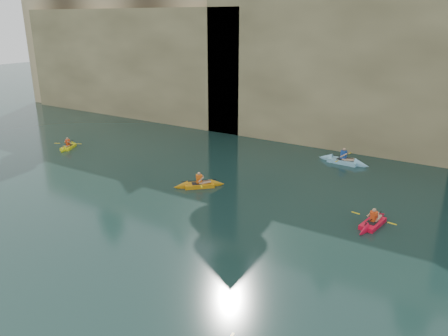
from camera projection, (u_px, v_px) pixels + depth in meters
The scene contains 10 objects.
ground at pixel (105, 287), 15.91m from camera, with size 160.00×160.00×0.00m, color black.
cliff at pixel (358, 58), 37.94m from camera, with size 70.00×16.00×12.00m, color tan.
cliff_slab_west at pixel (130, 62), 42.36m from camera, with size 26.00×2.40×10.56m, color tan.
cliff_slab_center at pixel (356, 72), 31.11m from camera, with size 24.00×2.40×11.40m, color tan.
sea_cave_west at pixel (143, 98), 41.90m from camera, with size 4.50×1.00×4.00m, color black.
sea_cave_center at pixel (274, 120), 34.96m from camera, with size 3.50×1.00×3.20m, color black.
kayaker_orange at pixel (199, 185), 25.34m from camera, with size 2.66×2.56×1.14m.
kayaker_red_far at pixel (373, 223), 20.63m from camera, with size 2.18×3.06×1.10m.
kayaker_yellow at pixel (68, 147), 32.89m from camera, with size 1.93×2.59×1.05m.
kayaker_ltblue_mid at pixel (343, 161), 29.50m from camera, with size 3.59×2.63×1.35m.
Camera 1 is at (10.95, -9.20, 9.30)m, focal length 35.00 mm.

